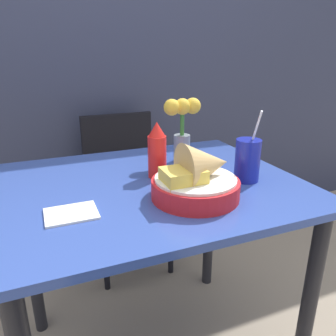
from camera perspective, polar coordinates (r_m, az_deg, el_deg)
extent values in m
cube|color=#2D334C|center=(1.98, -13.76, 22.72)|extent=(7.00, 0.06, 2.60)
cube|color=#334C9E|center=(1.09, -2.92, -3.04)|extent=(0.96, 0.78, 0.02)
cylinder|color=black|center=(1.26, 23.14, -21.93)|extent=(0.05, 0.05, 0.75)
cylinder|color=black|center=(1.51, -22.83, -14.16)|extent=(0.05, 0.05, 0.75)
cylinder|color=black|center=(1.69, 7.21, -8.97)|extent=(0.05, 0.05, 0.75)
cylinder|color=black|center=(1.74, -10.90, -14.42)|extent=(0.03, 0.03, 0.43)
cylinder|color=black|center=(1.82, 0.49, -12.26)|extent=(0.03, 0.03, 0.43)
cylinder|color=black|center=(2.04, -13.01, -9.01)|extent=(0.03, 0.03, 0.43)
cylinder|color=black|center=(2.12, -3.30, -7.44)|extent=(0.03, 0.03, 0.43)
cube|color=black|center=(1.82, -6.96, -4.50)|extent=(0.40, 0.40, 0.02)
cube|color=black|center=(1.91, -8.72, 3.39)|extent=(0.40, 0.03, 0.40)
cylinder|color=red|center=(0.96, 4.76, -3.62)|extent=(0.26, 0.26, 0.06)
cylinder|color=white|center=(0.95, 4.82, -1.86)|extent=(0.24, 0.24, 0.01)
cone|color=tan|center=(0.95, 6.62, 0.58)|extent=(0.14, 0.14, 0.14)
cube|color=#E5C14C|center=(0.91, 2.68, -1.49)|extent=(0.12, 0.09, 0.04)
cylinder|color=red|center=(1.11, -1.90, 1.98)|extent=(0.06, 0.06, 0.14)
cone|color=red|center=(1.08, -1.96, 6.80)|extent=(0.06, 0.06, 0.05)
cylinder|color=#192399|center=(1.10, 13.66, 1.31)|extent=(0.08, 0.08, 0.14)
cylinder|color=black|center=(1.11, 13.62, 0.76)|extent=(0.08, 0.08, 0.11)
cylinder|color=white|center=(1.09, 14.46, 4.52)|extent=(0.01, 0.07, 0.21)
cylinder|color=gray|center=(1.27, 2.42, 3.43)|extent=(0.06, 0.06, 0.11)
cylinder|color=#33722D|center=(1.24, 2.48, 7.90)|extent=(0.02, 0.02, 0.10)
sphere|color=gold|center=(1.23, 2.53, 10.63)|extent=(0.06, 0.06, 0.06)
sphere|color=gold|center=(1.21, 0.67, 10.52)|extent=(0.06, 0.06, 0.06)
sphere|color=gold|center=(1.25, 4.33, 10.73)|extent=(0.06, 0.06, 0.06)
cube|color=white|center=(0.91, -16.50, -7.62)|extent=(0.14, 0.11, 0.01)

